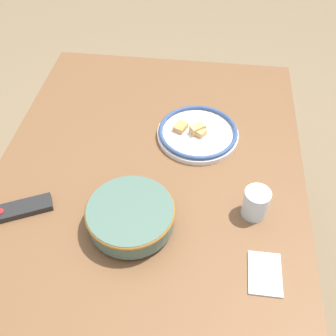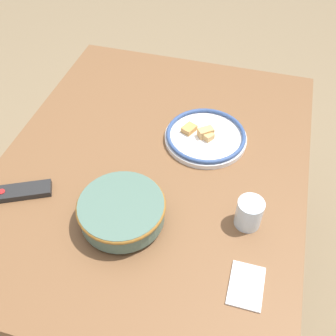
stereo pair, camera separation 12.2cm
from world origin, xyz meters
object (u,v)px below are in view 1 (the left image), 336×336
(noodle_bowl, at_px, (131,216))
(drinking_glass, at_px, (256,203))
(food_plate, at_px, (198,133))
(tv_remote, at_px, (22,208))

(noodle_bowl, height_order, drinking_glass, drinking_glass)
(food_plate, height_order, tv_remote, food_plate)
(noodle_bowl, distance_m, food_plate, 0.43)
(tv_remote, height_order, drinking_glass, drinking_glass)
(food_plate, relative_size, tv_remote, 1.59)
(food_plate, distance_m, drinking_glass, 0.36)
(noodle_bowl, height_order, food_plate, noodle_bowl)
(noodle_bowl, xyz_separation_m, drinking_glass, (0.09, -0.35, -0.00))
(food_plate, bearing_deg, drinking_glass, -148.67)
(noodle_bowl, relative_size, food_plate, 0.88)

